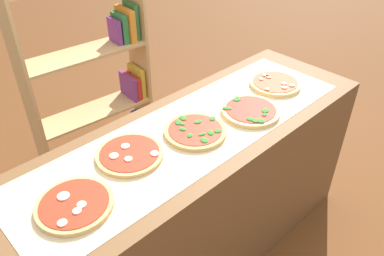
# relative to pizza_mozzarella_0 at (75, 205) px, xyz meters

# --- Properties ---
(ground_plane) EXTENTS (12.00, 12.00, 0.00)m
(ground_plane) POSITION_rel_pizza_mozzarella_0_xyz_m (0.65, 0.04, -0.92)
(ground_plane) COLOR brown
(counter) EXTENTS (2.06, 0.66, 0.91)m
(counter) POSITION_rel_pizza_mozzarella_0_xyz_m (0.65, 0.04, -0.47)
(counter) COLOR brown
(counter) RESTS_ON ground_plane
(parchment_paper) EXTENTS (1.78, 0.52, 0.00)m
(parchment_paper) POSITION_rel_pizza_mozzarella_0_xyz_m (0.65, 0.04, -0.01)
(parchment_paper) COLOR beige
(parchment_paper) RESTS_ON counter
(pizza_mozzarella_0) EXTENTS (0.29, 0.29, 0.03)m
(pizza_mozzarella_0) POSITION_rel_pizza_mozzarella_0_xyz_m (0.00, 0.00, 0.00)
(pizza_mozzarella_0) COLOR tan
(pizza_mozzarella_0) RESTS_ON parchment_paper
(pizza_mozzarella_1) EXTENTS (0.29, 0.29, 0.03)m
(pizza_mozzarella_1) POSITION_rel_pizza_mozzarella_0_xyz_m (0.32, 0.10, -0.00)
(pizza_mozzarella_1) COLOR tan
(pizza_mozzarella_1) RESTS_ON parchment_paper
(pizza_spinach_2) EXTENTS (0.29, 0.29, 0.03)m
(pizza_spinach_2) POSITION_rel_pizza_mozzarella_0_xyz_m (0.65, 0.02, 0.00)
(pizza_spinach_2) COLOR tan
(pizza_spinach_2) RESTS_ON parchment_paper
(pizza_spinach_3) EXTENTS (0.30, 0.30, 0.03)m
(pizza_spinach_3) POSITION_rel_pizza_mozzarella_0_xyz_m (0.97, -0.05, 0.00)
(pizza_spinach_3) COLOR #DBB26B
(pizza_spinach_3) RESTS_ON parchment_paper
(pizza_mushroom_4) EXTENTS (0.29, 0.29, 0.03)m
(pizza_mushroom_4) POSITION_rel_pizza_mozzarella_0_xyz_m (1.30, 0.04, 0.00)
(pizza_mushroom_4) COLOR #DBB26B
(pizza_mushroom_4) RESTS_ON parchment_paper
(bookshelf) EXTENTS (0.87, 0.32, 1.38)m
(bookshelf) POSITION_rel_pizza_mozzarella_0_xyz_m (0.84, 1.15, -0.28)
(bookshelf) COLOR tan
(bookshelf) RESTS_ON ground_plane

